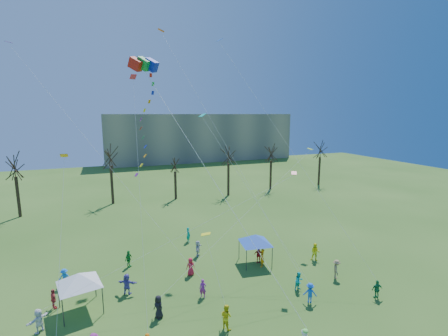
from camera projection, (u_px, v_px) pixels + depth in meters
name	position (u px, v px, depth m)	size (l,w,h in m)	color
distant_building	(200.00, 137.00, 102.70)	(60.00, 14.00, 15.00)	gray
bare_tree_row	(150.00, 162.00, 52.92)	(71.20, 7.76, 10.84)	black
big_box_kite	(149.00, 126.00, 23.50)	(4.98, 6.76, 21.09)	red
canopy_tent_white	(79.00, 279.00, 23.74)	(4.08, 4.08, 3.13)	#3F3F44
canopy_tent_blue	(255.00, 239.00, 31.49)	(4.04, 4.04, 3.06)	#3F3F44
festival_crowd	(196.00, 283.00, 26.51)	(26.52, 17.92, 1.86)	red
small_kites_aloft	(191.00, 122.00, 29.11)	(30.74, 18.99, 33.68)	#FF990D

